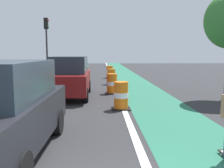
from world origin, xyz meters
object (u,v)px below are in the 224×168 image
object	(u,v)px
traffic_barrel_mid	(112,84)
traffic_barrel_far	(110,72)
traffic_barrel_front	(121,96)
pedestrian_crossing	(43,72)
traffic_barrel_back	(111,77)
traffic_light_corner	(47,37)
parked_suv_nearest	(2,109)
parked_suv_second	(70,76)

from	to	relation	value
traffic_barrel_mid	traffic_barrel_far	size ratio (longest dim) A/B	1.00
traffic_barrel_front	traffic_barrel_far	distance (m)	12.10
traffic_barrel_front	pedestrian_crossing	xyz separation A→B (m)	(-4.90, 7.82, 0.33)
traffic_barrel_far	traffic_barrel_back	bearing A→B (deg)	-90.23
traffic_barrel_far	traffic_light_corner	size ratio (longest dim) A/B	0.21
traffic_light_corner	pedestrian_crossing	size ratio (longest dim) A/B	3.17
parked_suv_nearest	traffic_barrel_front	bearing A→B (deg)	56.68
parked_suv_nearest	traffic_light_corner	world-z (taller)	traffic_light_corner
parked_suv_second	pedestrian_crossing	xyz separation A→B (m)	(-2.55, 4.95, -0.17)
parked_suv_second	traffic_light_corner	distance (m)	9.46
parked_suv_second	traffic_barrel_front	bearing A→B (deg)	-50.61
traffic_barrel_mid	traffic_barrel_back	bearing A→B (deg)	88.36
parked_suv_nearest	traffic_barrel_mid	distance (m)	8.52
traffic_barrel_back	parked_suv_second	bearing A→B (deg)	-114.84
parked_suv_nearest	traffic_light_corner	distance (m)	16.19
traffic_barrel_mid	traffic_barrel_far	bearing A→B (deg)	89.10
traffic_barrel_mid	traffic_light_corner	world-z (taller)	traffic_light_corner
traffic_barrel_front	traffic_barrel_back	distance (m)	7.74
pedestrian_crossing	parked_suv_nearest	bearing A→B (deg)	-80.39
traffic_barrel_front	pedestrian_crossing	bearing A→B (deg)	122.07
parked_suv_second	traffic_barrel_far	xyz separation A→B (m)	(2.27, 9.23, -0.50)
traffic_barrel_mid	traffic_barrel_front	bearing A→B (deg)	-86.83
parked_suv_second	traffic_barrel_far	world-z (taller)	parked_suv_second
parked_suv_second	traffic_barrel_front	xyz separation A→B (m)	(2.35, -2.86, -0.50)
traffic_barrel_front	traffic_barrel_back	xyz separation A→B (m)	(-0.10, 7.74, 0.00)
parked_suv_second	traffic_light_corner	xyz separation A→B (m)	(-3.03, 8.61, 2.47)
parked_suv_nearest	pedestrian_crossing	size ratio (longest dim) A/B	2.88
parked_suv_nearest	pedestrian_crossing	bearing A→B (deg)	99.61
parked_suv_second	traffic_barrel_back	size ratio (longest dim) A/B	4.24
parked_suv_nearest	traffic_barrel_far	world-z (taller)	parked_suv_nearest
traffic_barrel_mid	parked_suv_nearest	bearing A→B (deg)	-108.04
traffic_barrel_far	pedestrian_crossing	xyz separation A→B (m)	(-4.82, -4.28, 0.33)
parked_suv_second	traffic_barrel_mid	distance (m)	2.38
traffic_barrel_far	pedestrian_crossing	bearing A→B (deg)	-138.40
traffic_barrel_mid	pedestrian_crossing	xyz separation A→B (m)	(-4.69, 4.05, 0.33)
traffic_barrel_mid	traffic_barrel_back	size ratio (longest dim) A/B	1.00
traffic_barrel_front	traffic_barrel_mid	distance (m)	3.77
parked_suv_second	traffic_barrel_front	size ratio (longest dim) A/B	4.24
parked_suv_nearest	traffic_barrel_back	distance (m)	12.38
parked_suv_nearest	traffic_barrel_far	xyz separation A→B (m)	(2.77, 16.42, -0.50)
traffic_barrel_back	traffic_barrel_mid	bearing A→B (deg)	-91.64
traffic_barrel_back	traffic_barrel_far	size ratio (longest dim) A/B	1.00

